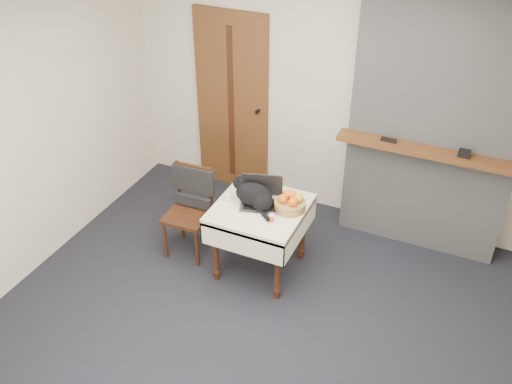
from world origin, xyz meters
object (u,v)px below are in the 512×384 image
door (232,104)px  chair (191,198)px  laptop (262,197)px  cream_jar (228,198)px  fruit_basket (290,203)px  side_table (260,217)px  pill_bottle (272,218)px  cat (255,195)px

door → chair: bearing=-83.0°
laptop → cream_jar: 0.30m
fruit_basket → side_table: bearing=-163.2°
laptop → fruit_basket: bearing=-11.0°
side_table → pill_bottle: bearing=-42.9°
door → side_table: 1.55m
cat → cream_jar: cat is taller
laptop → door: bearing=109.7°
laptop → chair: 0.74m
door → cat: bearing=-56.1°
cream_jar → fruit_basket: bearing=12.0°
door → side_table: size_ratio=2.56×
pill_bottle → cat: bearing=144.8°
chair → cream_jar: bearing=-12.6°
laptop → pill_bottle: size_ratio=5.27×
cat → pill_bottle: bearing=-17.4°
cream_jar → pill_bottle: pill_bottle is taller
cat → chair: 0.72m
side_table → laptop: 0.18m
door → laptop: bearing=-53.5°
side_table → laptop: size_ratio=1.84×
cream_jar → door: bearing=114.5°
cat → laptop: bearing=69.3°
laptop → chair: bearing=164.4°
pill_bottle → fruit_basket: (0.07, 0.24, 0.02)m
cat → fruit_basket: size_ratio=1.71×
fruit_basket → cream_jar: bearing=-168.0°
cream_jar → fruit_basket: size_ratio=0.25×
cream_jar → pill_bottle: (0.48, -0.12, 0.01)m
cat → chair: size_ratio=0.53×
pill_bottle → fruit_basket: fruit_basket is taller
laptop → cat: (-0.04, -0.05, 0.04)m
chair → fruit_basket: bearing=-0.2°
laptop → cat: 0.08m
door → side_table: bearing=-54.4°
laptop → cream_jar: size_ratio=6.30×
door → fruit_basket: bearing=-45.4°
side_table → pill_bottle: 0.29m
fruit_basket → door: bearing=134.6°
laptop → cream_jar: (-0.29, -0.09, -0.03)m
door → cat: 1.48m
cream_jar → chair: size_ratio=0.08×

